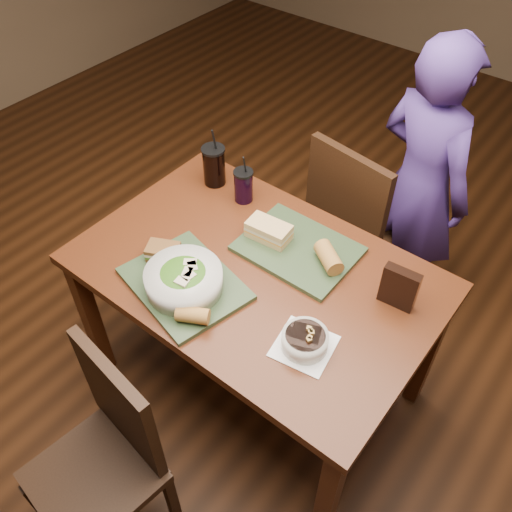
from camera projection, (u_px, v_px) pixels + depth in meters
The scene contains 16 objects.
ground at pixel (256, 379), 2.51m from camera, with size 6.00×6.00×0.00m, color #381C0B.
dining_table at pixel (256, 286), 2.03m from camera, with size 1.30×0.85×0.75m.
chair_near at pixel (107, 449), 1.78m from camera, with size 0.42×0.42×0.87m.
chair_far at pixel (353, 220), 2.49m from camera, with size 0.46×0.47×0.95m.
diner at pixel (420, 187), 2.39m from camera, with size 0.51×0.33×1.39m, color #432A74.
tray_near at pixel (185, 284), 1.91m from camera, with size 0.42×0.32×0.02m, color #2C3E23.
tray_far at pixel (298, 249), 2.03m from camera, with size 0.42×0.32×0.02m, color #2C3E23.
salad_bowl at pixel (184, 279), 1.85m from camera, with size 0.27×0.27×0.09m.
soup_bowl at pixel (305, 340), 1.71m from camera, with size 0.21×0.21×0.07m.
sandwich_near at pixel (163, 252), 1.97m from camera, with size 0.14×0.12×0.05m.
sandwich_far at pixel (269, 231), 2.04m from camera, with size 0.17×0.11×0.07m.
baguette_near at pixel (193, 315), 1.77m from camera, with size 0.05×0.05×0.11m, color #AD7533.
baguette_far at pixel (329, 257), 1.94m from camera, with size 0.06×0.06×0.13m, color #AD7533.
cup_cola at pixel (214, 165), 2.26m from camera, with size 0.10×0.10×0.27m.
cup_berry at pixel (243, 186), 2.19m from camera, with size 0.08×0.08×0.22m.
chip_bag at pixel (399, 288), 1.80m from camera, with size 0.12×0.04×0.16m, color black.
Camera 1 is at (0.83, -1.05, 2.20)m, focal length 38.00 mm.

